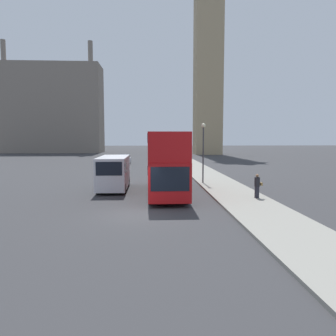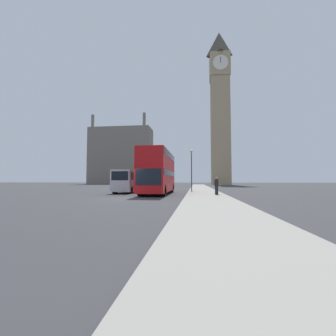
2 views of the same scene
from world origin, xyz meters
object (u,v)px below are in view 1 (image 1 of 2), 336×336
object	(u,v)px
white_van	(114,172)
street_lamp	(203,143)
clock_tower	(208,36)
pedestrian	(257,186)
parked_sedan	(124,160)
red_double_decker_bus	(166,160)

from	to	relation	value
white_van	street_lamp	distance (m)	8.23
white_van	street_lamp	size ratio (longest dim) A/B	1.14
clock_tower	pedestrian	distance (m)	65.75
parked_sedan	red_double_decker_bus	bearing A→B (deg)	-79.19
clock_tower	white_van	size ratio (longest dim) A/B	9.30
clock_tower	pedestrian	bearing A→B (deg)	-96.70
white_van	pedestrian	distance (m)	11.04
red_double_decker_bus	white_van	size ratio (longest dim) A/B	1.71
street_lamp	red_double_decker_bus	bearing A→B (deg)	-126.52
clock_tower	parked_sedan	bearing A→B (deg)	-121.79
pedestrian	parked_sedan	distance (m)	32.11
street_lamp	parked_sedan	bearing A→B (deg)	110.99
pedestrian	street_lamp	size ratio (longest dim) A/B	0.30
street_lamp	parked_sedan	distance (m)	24.54
clock_tower	street_lamp	bearing A→B (deg)	-100.23
red_double_decker_bus	white_van	distance (m)	4.69
red_double_decker_bus	parked_sedan	bearing A→B (deg)	100.81
clock_tower	pedestrian	size ratio (longest dim) A/B	34.88
white_van	parked_sedan	world-z (taller)	white_van
parked_sedan	white_van	bearing A→B (deg)	-87.25
clock_tower	white_van	xyz separation A→B (m)	(-16.89, -54.51, -26.99)
white_van	pedestrian	size ratio (longest dim) A/B	3.75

